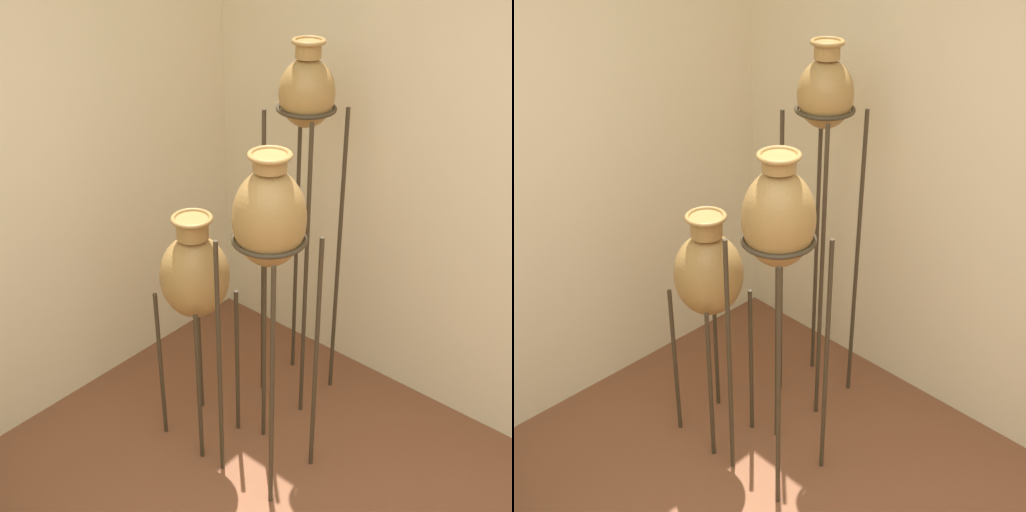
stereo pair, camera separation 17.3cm
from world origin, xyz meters
The scene contains 3 objects.
vase_stand_tall centered at (1.65, 1.17, 1.54)m, with size 0.28×0.28×1.85m.
vase_stand_medium centered at (1.11, 0.92, 1.28)m, with size 0.32×0.32×1.58m.
vase_stand_short centered at (1.08, 1.32, 0.90)m, with size 0.31×0.31×1.20m.
Camera 2 is at (-0.64, -0.77, 2.53)m, focal length 50.00 mm.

